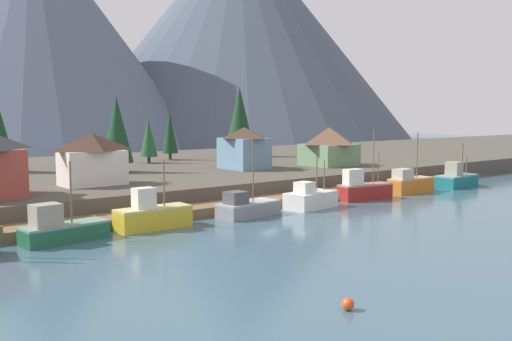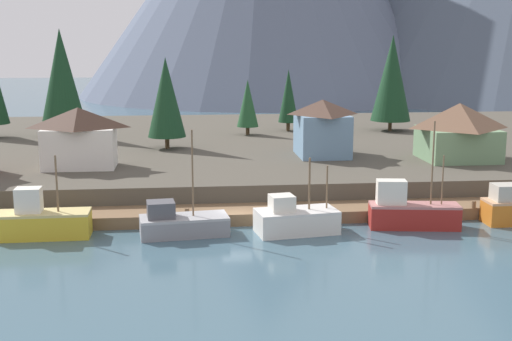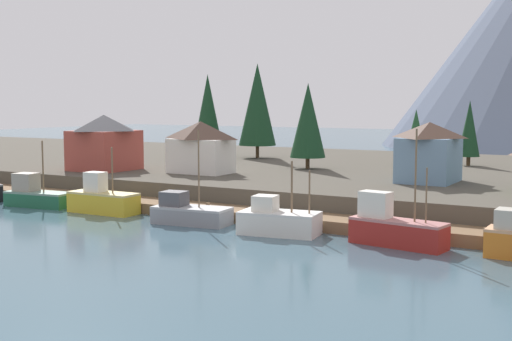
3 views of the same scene
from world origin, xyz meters
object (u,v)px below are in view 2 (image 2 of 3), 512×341
at_px(house_green, 459,131).
at_px(conifer_mid_right, 288,96).
at_px(conifer_back_right, 248,103).
at_px(house_white, 79,137).
at_px(fishing_boat_grey, 181,223).
at_px(fishing_boat_white, 295,219).
at_px(fishing_boat_yellow, 41,221).
at_px(conifer_back_left, 166,97).
at_px(fishing_boat_red, 410,212).
at_px(conifer_near_left, 61,76).
at_px(conifer_near_right, 392,78).
at_px(house_blue, 322,127).

bearing_deg(house_green, conifer_mid_right, 120.19).
bearing_deg(conifer_back_right, house_white, -130.66).
xyz_separation_m(fishing_boat_grey, fishing_boat_white, (8.90, -0.21, 0.11)).
height_order(fishing_boat_yellow, conifer_back_left, conifer_back_left).
bearing_deg(fishing_boat_grey, fishing_boat_red, -5.69).
bearing_deg(fishing_boat_red, fishing_boat_yellow, -172.16).
distance_m(fishing_boat_white, house_green, 26.33).
xyz_separation_m(fishing_boat_grey, conifer_near_left, (-15.18, 38.01, 9.36)).
distance_m(conifer_near_left, conifer_back_left, 17.47).
distance_m(fishing_boat_yellow, conifer_near_right, 55.87).
bearing_deg(fishing_boat_grey, fishing_boat_white, -7.91).
distance_m(fishing_boat_white, house_white, 25.20).
bearing_deg(fishing_boat_grey, conifer_mid_right, 63.88).
height_order(house_white, conifer_near_right, conifer_near_right).
relative_size(fishing_boat_red, conifer_near_left, 0.63).
xyz_separation_m(conifer_near_right, conifer_mid_right, (-14.00, 1.48, -2.45)).
distance_m(fishing_boat_yellow, fishing_boat_red, 28.99).
distance_m(conifer_near_left, conifer_near_right, 43.75).
bearing_deg(conifer_mid_right, house_green, -59.81).
xyz_separation_m(fishing_boat_white, conifer_near_left, (-24.08, 38.21, 9.25)).
bearing_deg(fishing_boat_grey, conifer_near_right, 47.55).
bearing_deg(fishing_boat_yellow, house_blue, 36.81).
distance_m(house_white, conifer_back_left, 14.11).
height_order(fishing_boat_grey, house_blue, house_blue).
distance_m(house_blue, conifer_back_left, 18.31).
distance_m(conifer_near_right, conifer_back_left, 32.70).
bearing_deg(house_blue, conifer_near_right, 54.88).
height_order(fishing_boat_grey, house_white, house_white).
bearing_deg(house_white, conifer_near_left, 103.44).
xyz_separation_m(fishing_boat_grey, house_white, (-9.91, 15.96, 4.57)).
distance_m(conifer_mid_right, conifer_back_left, 21.39).
xyz_separation_m(conifer_near_left, conifer_mid_right, (29.72, 2.94, -3.06)).
distance_m(fishing_boat_grey, house_blue, 25.84).
bearing_deg(house_white, fishing_boat_red, -29.01).
bearing_deg(fishing_boat_red, fishing_boat_white, -168.68).
relative_size(fishing_boat_white, house_white, 0.92).
distance_m(fishing_boat_yellow, conifer_mid_right, 47.98).
distance_m(house_green, conifer_near_left, 49.17).
relative_size(fishing_boat_grey, fishing_boat_red, 0.95).
bearing_deg(conifer_back_right, fishing_boat_yellow, -117.48).
relative_size(fishing_boat_white, conifer_back_left, 0.64).
relative_size(fishing_boat_grey, fishing_boat_white, 1.23).
bearing_deg(conifer_near_right, fishing_boat_white, -116.33).
bearing_deg(conifer_near_left, house_white, -76.56).
height_order(fishing_boat_yellow, house_white, house_white).
height_order(fishing_boat_white, house_blue, house_blue).
relative_size(house_white, conifer_back_right, 0.99).
bearing_deg(house_blue, house_white, -169.91).
bearing_deg(conifer_mid_right, fishing_boat_white, -97.80).
height_order(fishing_boat_grey, house_green, house_green).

